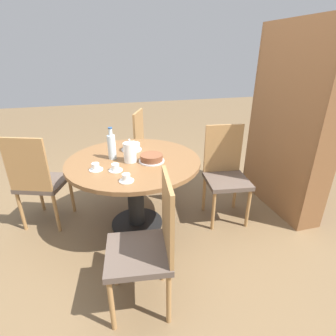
{
  "coord_description": "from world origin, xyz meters",
  "views": [
    {
      "loc": [
        2.27,
        -0.28,
        1.67
      ],
      "look_at": [
        0.0,
        0.33,
        0.61
      ],
      "focal_mm": 28.0,
      "sensor_mm": 36.0,
      "label": 1
    }
  ],
  "objects_px": {
    "chair_a": "(225,172)",
    "cake_second": "(131,147)",
    "cake_main": "(152,158)",
    "chair_b": "(149,148)",
    "bookshelf": "(288,125)",
    "coffee_pot": "(130,151)",
    "water_bottle": "(112,146)",
    "cup_c": "(115,168)",
    "chair_d": "(148,244)",
    "cup_a": "(126,178)",
    "cup_b": "(96,167)",
    "chair_c": "(39,180)"
  },
  "relations": [
    {
      "from": "cup_a",
      "to": "water_bottle",
      "type": "bearing_deg",
      "value": -172.34
    },
    {
      "from": "bookshelf",
      "to": "cake_second",
      "type": "xyz_separation_m",
      "value": [
        -0.25,
        -1.63,
        -0.18
      ]
    },
    {
      "from": "cake_main",
      "to": "cup_c",
      "type": "relative_size",
      "value": 2.0
    },
    {
      "from": "chair_d",
      "to": "coffee_pot",
      "type": "bearing_deg",
      "value": -173.76
    },
    {
      "from": "chair_b",
      "to": "chair_d",
      "type": "relative_size",
      "value": 1.0
    },
    {
      "from": "chair_a",
      "to": "cake_main",
      "type": "height_order",
      "value": "chair_a"
    },
    {
      "from": "chair_a",
      "to": "water_bottle",
      "type": "distance_m",
      "value": 1.18
    },
    {
      "from": "coffee_pot",
      "to": "chair_c",
      "type": "bearing_deg",
      "value": -108.72
    },
    {
      "from": "chair_c",
      "to": "water_bottle",
      "type": "xyz_separation_m",
      "value": [
        0.18,
        0.72,
        0.34
      ]
    },
    {
      "from": "chair_b",
      "to": "chair_d",
      "type": "xyz_separation_m",
      "value": [
        1.82,
        -0.37,
        0.0
      ]
    },
    {
      "from": "chair_a",
      "to": "cake_second",
      "type": "relative_size",
      "value": 4.78
    },
    {
      "from": "chair_a",
      "to": "cup_c",
      "type": "distance_m",
      "value": 1.16
    },
    {
      "from": "chair_b",
      "to": "bookshelf",
      "type": "height_order",
      "value": "bookshelf"
    },
    {
      "from": "cake_second",
      "to": "cup_a",
      "type": "bearing_deg",
      "value": -11.11
    },
    {
      "from": "cup_b",
      "to": "cup_c",
      "type": "xyz_separation_m",
      "value": [
        0.06,
        0.16,
        0.0
      ]
    },
    {
      "from": "chair_b",
      "to": "cake_second",
      "type": "relative_size",
      "value": 4.78
    },
    {
      "from": "cake_second",
      "to": "cup_a",
      "type": "xyz_separation_m",
      "value": [
        0.68,
        -0.13,
        -0.01
      ]
    },
    {
      "from": "chair_c",
      "to": "coffee_pot",
      "type": "bearing_deg",
      "value": -178.78
    },
    {
      "from": "cup_a",
      "to": "chair_d",
      "type": "bearing_deg",
      "value": 7.46
    },
    {
      "from": "cup_b",
      "to": "cup_c",
      "type": "bearing_deg",
      "value": 70.38
    },
    {
      "from": "water_bottle",
      "to": "cake_second",
      "type": "xyz_separation_m",
      "value": [
        -0.18,
        0.2,
        -0.09
      ]
    },
    {
      "from": "chair_a",
      "to": "cup_b",
      "type": "xyz_separation_m",
      "value": [
        0.1,
        -1.28,
        0.24
      ]
    },
    {
      "from": "chair_c",
      "to": "chair_d",
      "type": "height_order",
      "value": "same"
    },
    {
      "from": "chair_a",
      "to": "cake_second",
      "type": "bearing_deg",
      "value": 169.06
    },
    {
      "from": "cup_b",
      "to": "water_bottle",
      "type": "bearing_deg",
      "value": 145.33
    },
    {
      "from": "chair_b",
      "to": "cup_a",
      "type": "xyz_separation_m",
      "value": [
        1.31,
        -0.43,
        0.24
      ]
    },
    {
      "from": "coffee_pot",
      "to": "cup_b",
      "type": "bearing_deg",
      "value": -70.26
    },
    {
      "from": "cake_main",
      "to": "cup_a",
      "type": "xyz_separation_m",
      "value": [
        0.34,
        -0.27,
        -0.01
      ]
    },
    {
      "from": "chair_b",
      "to": "water_bottle",
      "type": "xyz_separation_m",
      "value": [
        0.81,
        -0.5,
        0.34
      ]
    },
    {
      "from": "cake_main",
      "to": "cup_b",
      "type": "relative_size",
      "value": 2.0
    },
    {
      "from": "cake_main",
      "to": "coffee_pot",
      "type": "bearing_deg",
      "value": -105.54
    },
    {
      "from": "chair_a",
      "to": "cake_second",
      "type": "distance_m",
      "value": 1.0
    },
    {
      "from": "chair_d",
      "to": "water_bottle",
      "type": "relative_size",
      "value": 3.25
    },
    {
      "from": "chair_a",
      "to": "cake_main",
      "type": "relative_size",
      "value": 4.18
    },
    {
      "from": "coffee_pot",
      "to": "cake_main",
      "type": "xyz_separation_m",
      "value": [
        0.05,
        0.19,
        -0.07
      ]
    },
    {
      "from": "cake_main",
      "to": "cup_c",
      "type": "distance_m",
      "value": 0.36
    },
    {
      "from": "chair_b",
      "to": "cake_main",
      "type": "relative_size",
      "value": 4.18
    },
    {
      "from": "chair_b",
      "to": "cup_c",
      "type": "relative_size",
      "value": 8.35
    },
    {
      "from": "bookshelf",
      "to": "cup_a",
      "type": "xyz_separation_m",
      "value": [
        0.44,
        -1.77,
        -0.19
      ]
    },
    {
      "from": "water_bottle",
      "to": "cup_c",
      "type": "height_order",
      "value": "water_bottle"
    },
    {
      "from": "chair_a",
      "to": "water_bottle",
      "type": "relative_size",
      "value": 3.25
    },
    {
      "from": "coffee_pot",
      "to": "chair_d",
      "type": "bearing_deg",
      "value": -1.14
    },
    {
      "from": "chair_b",
      "to": "chair_a",
      "type": "bearing_deg",
      "value": -122.54
    },
    {
      "from": "water_bottle",
      "to": "cup_c",
      "type": "bearing_deg",
      "value": 0.55
    },
    {
      "from": "bookshelf",
      "to": "coffee_pot",
      "type": "bearing_deg",
      "value": 91.59
    },
    {
      "from": "water_bottle",
      "to": "cake_second",
      "type": "relative_size",
      "value": 1.47
    },
    {
      "from": "chair_d",
      "to": "cake_main",
      "type": "relative_size",
      "value": 4.18
    },
    {
      "from": "water_bottle",
      "to": "cake_main",
      "type": "bearing_deg",
      "value": 63.5
    },
    {
      "from": "cake_main",
      "to": "cake_second",
      "type": "distance_m",
      "value": 0.37
    },
    {
      "from": "coffee_pot",
      "to": "cake_main",
      "type": "distance_m",
      "value": 0.2
    }
  ]
}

